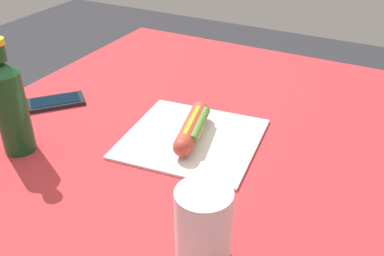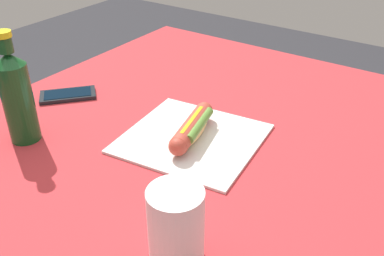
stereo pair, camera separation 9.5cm
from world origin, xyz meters
name	(u,v)px [view 2 (the right image)]	position (x,y,z in m)	size (l,w,h in m)	color
dining_table	(182,177)	(0.00, 0.00, 0.63)	(1.19, 0.99, 0.75)	brown
paper_wrapper	(192,138)	(0.01, 0.03, 0.76)	(0.27, 0.29, 0.01)	silver
hot_dog	(192,128)	(0.01, 0.04, 0.78)	(0.20, 0.08, 0.05)	#DBB26B
cell_phone	(68,95)	(0.02, -0.35, 0.76)	(0.15, 0.15, 0.01)	black
soda_bottle	(17,96)	(0.21, -0.27, 0.86)	(0.06, 0.06, 0.25)	#14471E
drinking_cup	(176,227)	(0.30, 0.21, 0.82)	(0.08, 0.08, 0.13)	white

